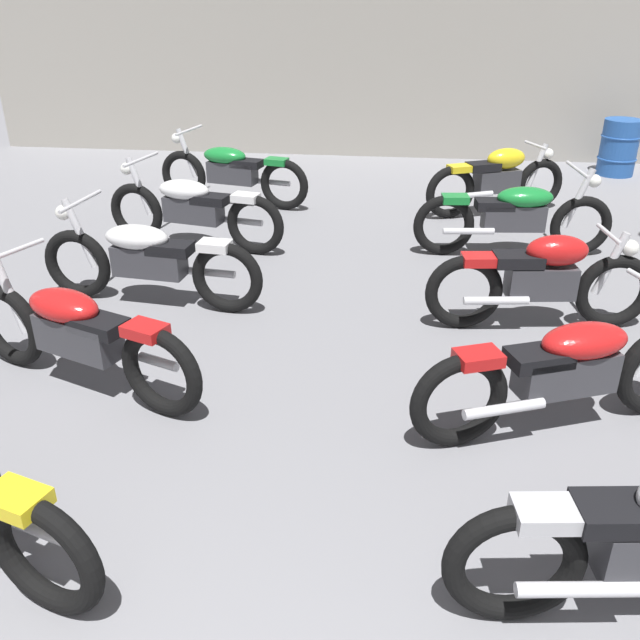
{
  "coord_description": "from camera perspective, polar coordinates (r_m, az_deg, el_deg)",
  "views": [
    {
      "loc": [
        0.53,
        0.01,
        2.72
      ],
      "look_at": [
        0.0,
        4.33,
        0.55
      ],
      "focal_mm": 38.07,
      "sensor_mm": 36.0,
      "label": 1
    }
  ],
  "objects": [
    {
      "name": "oil_drum",
      "position": [
        11.84,
        23.82,
        13.14
      ],
      "size": [
        0.59,
        0.59,
        0.85
      ],
      "color": "#23519E",
      "rests_on": "ground"
    },
    {
      "name": "back_wall",
      "position": [
        12.07,
        4.8,
        22.03
      ],
      "size": [
        13.45,
        0.24,
        3.6
      ],
      "primitive_type": "cube",
      "color": "#9E998E",
      "rests_on": "ground"
    },
    {
      "name": "motorcycle_left_row_5",
      "position": [
        9.4,
        -7.45,
        12.3
      ],
      "size": [
        2.14,
        0.75,
        0.97
      ],
      "color": "black",
      "rests_on": "ground"
    },
    {
      "name": "motorcycle_right_row_3",
      "position": [
        6.09,
        18.18,
        3.32
      ],
      "size": [
        1.97,
        0.56,
        0.88
      ],
      "color": "black",
      "rests_on": "ground"
    },
    {
      "name": "motorcycle_right_row_2",
      "position": [
        4.74,
        20.13,
        -3.93
      ],
      "size": [
        2.06,
        1.0,
        0.97
      ],
      "color": "black",
      "rests_on": "ground"
    },
    {
      "name": "motorcycle_right_row_4",
      "position": [
        7.76,
        16.06,
        8.44
      ],
      "size": [
        2.17,
        0.68,
        0.97
      ],
      "color": "black",
      "rests_on": "ground"
    },
    {
      "name": "motorcycle_right_row_5",
      "position": [
        9.2,
        14.71,
        11.4
      ],
      "size": [
        1.85,
        0.9,
        0.88
      ],
      "color": "black",
      "rests_on": "ground"
    },
    {
      "name": "motorcycle_left_row_2",
      "position": [
        5.21,
        -19.74,
        -1.03
      ],
      "size": [
        2.07,
        0.98,
        0.97
      ],
      "color": "black",
      "rests_on": "ground"
    },
    {
      "name": "motorcycle_left_row_4",
      "position": [
        7.85,
        -10.67,
        9.23
      ],
      "size": [
        2.15,
        0.73,
        0.97
      ],
      "color": "black",
      "rests_on": "ground"
    },
    {
      "name": "motorcycle_left_row_3",
      "position": [
        6.44,
        -14.27,
        5.01
      ],
      "size": [
        2.17,
        0.68,
        0.97
      ],
      "color": "black",
      "rests_on": "ground"
    }
  ]
}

